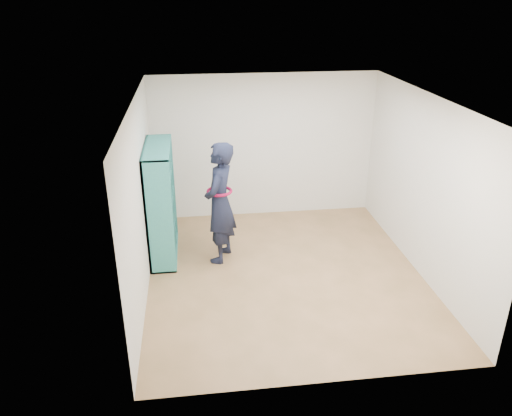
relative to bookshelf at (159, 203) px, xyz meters
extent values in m
plane|color=brown|center=(1.83, -0.92, -0.87)|extent=(4.50, 4.50, 0.00)
plane|color=white|center=(1.83, -0.92, 1.73)|extent=(4.50, 4.50, 0.00)
cube|color=silver|center=(-0.17, -0.92, 0.43)|extent=(0.02, 4.50, 2.60)
cube|color=silver|center=(3.83, -0.92, 0.43)|extent=(0.02, 4.50, 2.60)
cube|color=silver|center=(1.83, 1.33, 0.43)|extent=(4.00, 0.02, 2.60)
cube|color=silver|center=(1.83, -3.17, 0.43)|extent=(4.00, 0.02, 2.60)
cube|color=teal|center=(0.03, -0.65, 0.02)|extent=(0.39, 0.03, 1.78)
cube|color=teal|center=(0.03, 0.66, 0.02)|extent=(0.39, 0.03, 1.78)
cube|color=teal|center=(0.03, 0.00, -0.85)|extent=(0.39, 1.33, 0.03)
cube|color=teal|center=(0.03, 0.00, 0.90)|extent=(0.39, 1.33, 0.03)
cube|color=teal|center=(-0.15, 0.00, 0.02)|extent=(0.03, 1.33, 1.78)
cube|color=teal|center=(0.03, -0.21, 0.02)|extent=(0.36, 0.03, 1.72)
cube|color=teal|center=(0.03, 0.22, 0.02)|extent=(0.36, 0.03, 1.72)
cube|color=teal|center=(0.03, 0.00, -0.41)|extent=(0.36, 1.28, 0.03)
cube|color=teal|center=(0.03, 0.00, 0.02)|extent=(0.36, 1.28, 0.03)
cube|color=teal|center=(0.03, 0.00, 0.45)|extent=(0.36, 1.28, 0.03)
cube|color=beige|center=(0.05, -0.43, -0.79)|extent=(0.24, 0.16, 0.06)
cube|color=black|center=(0.06, -0.49, -0.25)|extent=(0.20, 0.18, 0.28)
cube|color=maroon|center=(0.06, -0.49, 0.15)|extent=(0.20, 0.18, 0.24)
cube|color=silver|center=(0.05, -0.43, 0.50)|extent=(0.24, 0.16, 0.06)
cube|color=navy|center=(0.06, -0.06, -0.67)|extent=(0.20, 0.18, 0.31)
cube|color=brown|center=(0.06, -0.06, -0.26)|extent=(0.20, 0.18, 0.26)
cube|color=#BFB28C|center=(0.05, 0.00, 0.08)|extent=(0.24, 0.16, 0.09)
cube|color=#26594C|center=(0.06, -0.06, 0.63)|extent=(0.20, 0.18, 0.33)
cube|color=beige|center=(0.06, 0.36, -0.67)|extent=(0.20, 0.18, 0.30)
cube|color=black|center=(0.05, 0.42, -0.36)|extent=(0.24, 0.16, 0.06)
cube|color=maroon|center=(0.06, 0.36, 0.19)|extent=(0.20, 0.18, 0.30)
cube|color=silver|center=(0.06, 0.36, 0.59)|extent=(0.20, 0.18, 0.25)
imported|color=black|center=(0.92, -0.30, 0.08)|extent=(0.67, 0.81, 1.89)
torus|color=maroon|center=(0.92, -0.30, 0.27)|extent=(0.51, 0.51, 0.04)
cube|color=silver|center=(0.83, -0.16, 0.20)|extent=(0.04, 0.10, 0.14)
cube|color=black|center=(0.83, -0.16, 0.20)|extent=(0.04, 0.10, 0.13)
camera|label=1|loc=(0.57, -7.21, 3.05)|focal=35.00mm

